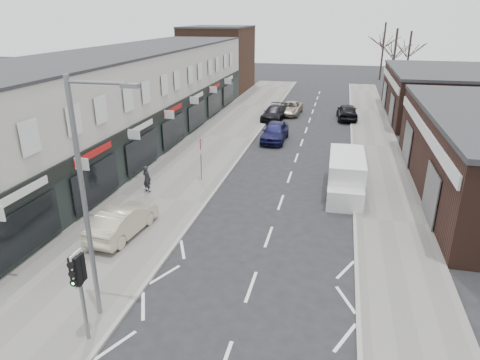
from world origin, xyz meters
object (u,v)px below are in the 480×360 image
Objects in this scene: street_lamp at (88,192)px; pedestrian at (147,179)px; sedan_on_pavement at (123,221)px; parked_car_right_b at (347,112)px; parked_car_right_a at (346,153)px; parked_car_left_b at (274,113)px; parked_car_left_c at (290,108)px; white_van at (346,176)px; parked_car_left_a at (275,132)px; traffic_light at (79,276)px; warning_sign at (201,147)px.

street_lamp reaches higher than pedestrian.
sedan_on_pavement is 28.40m from parked_car_right_b.
pedestrian is 13.70m from parked_car_right_a.
parked_car_right_a reaches higher than parked_car_left_b.
parked_car_left_b is 1.02× the size of parked_car_left_c.
white_van reaches higher than parked_car_right_b.
parked_car_left_a is 1.08× the size of parked_car_right_a.
white_van is at bearing 85.05° from parked_car_right_a.
traffic_light is 16.33m from white_van.
parked_car_right_b is at bearing -94.34° from pedestrian.
parked_car_left_a reaches higher than parked_car_right_b.
parked_car_right_b is (5.70, 9.14, -0.00)m from parked_car_left_a.
parked_car_left_b is at bearing 100.59° from parked_car_left_a.
traffic_light is 0.66× the size of parked_car_left_b.
pedestrian reaches higher than parked_car_left_b.
parked_car_left_c is 15.57m from parked_car_right_a.
street_lamp is 30.37m from parked_car_left_b.
white_van is at bearing -136.85° from sedan_on_pavement.
street_lamp is 1.88× the size of parked_car_right_a.
parked_car_left_c is 1.08× the size of parked_car_right_a.
pedestrian is (-11.03, -2.78, -0.12)m from white_van.
traffic_light is 1.15× the size of warning_sign.
street_lamp is at bearing -94.50° from parked_car_left_a.
white_van is 1.31× the size of parked_car_right_a.
warning_sign is at bearing -111.67° from pedestrian.
sedan_on_pavement is 0.91× the size of parked_car_right_b.
parked_car_left_b is (1.76, 17.30, -1.52)m from warning_sign.
sedan_on_pavement is at bearing 65.04° from parked_car_right_b.
parked_car_left_b is (-6.80, 17.03, -0.34)m from white_van.
sedan_on_pavement is at bearing 108.16° from traffic_light.
parked_car_left_a is at bearing -98.80° from sedan_on_pavement.
sedan_on_pavement reaches higher than parked_car_right_a.
sedan_on_pavement is (-9.94, -7.76, -0.22)m from white_van.
pedestrian is (-3.11, 10.29, -3.72)m from street_lamp.
traffic_light is 0.75× the size of sedan_on_pavement.
traffic_light reaches higher than white_van.
pedestrian is (-2.47, -2.51, -1.30)m from warning_sign.
street_lamp is 1.74× the size of parked_car_left_c.
parked_car_right_a is at bearing 68.27° from traffic_light.
warning_sign reaches higher than pedestrian.
parked_car_left_a is 1.00× the size of parked_car_left_c.
pedestrian is 0.33× the size of parked_car_left_b.
traffic_light is 0.56× the size of white_van.
white_van is at bearing 58.77° from street_lamp.
traffic_light reaches higher than warning_sign.
white_van is 12.61m from sedan_on_pavement.
parked_car_left_a is at bearing -90.65° from pedestrian.
street_lamp is at bearing -87.40° from parked_car_left_b.
parked_car_left_b is 13.54m from parked_car_right_a.
parked_car_right_a is at bearing -36.36° from parked_car_left_a.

